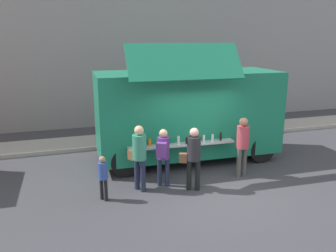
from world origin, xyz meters
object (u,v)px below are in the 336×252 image
(customer_front_ordering, at_px, (193,154))
(customer_rear_waiting, at_px, (139,152))
(customer_extra_browsing, at_px, (243,142))
(customer_mid_with_backpack, at_px, (163,152))
(food_truck_main, at_px, (188,112))
(child_near_queue, at_px, (103,174))
(trash_bin, at_px, (259,121))

(customer_front_ordering, bearing_deg, customer_rear_waiting, 97.38)
(customer_front_ordering, xyz_separation_m, customer_extra_browsing, (1.73, 0.47, 0.03))
(customer_mid_with_backpack, bearing_deg, customer_rear_waiting, 120.30)
(food_truck_main, bearing_deg, child_near_queue, -142.21)
(customer_extra_browsing, bearing_deg, trash_bin, -56.38)
(customer_front_ordering, bearing_deg, food_truck_main, 7.26)
(trash_bin, height_order, child_near_queue, child_near_queue)
(trash_bin, distance_m, child_near_queue, 8.59)
(trash_bin, height_order, customer_rear_waiting, customer_rear_waiting)
(customer_front_ordering, bearing_deg, trash_bin, -22.03)
(food_truck_main, xyz_separation_m, child_near_queue, (-3.08, -2.23, -0.91))
(food_truck_main, bearing_deg, customer_mid_with_backpack, -125.01)
(customer_rear_waiting, bearing_deg, customer_mid_with_backpack, -27.21)
(customer_rear_waiting, relative_size, customer_extra_browsing, 1.01)
(trash_bin, distance_m, customer_mid_with_backpack, 7.04)
(customer_mid_with_backpack, xyz_separation_m, customer_extra_browsing, (2.42, 0.02, 0.06))
(food_truck_main, bearing_deg, trash_bin, 30.89)
(customer_mid_with_backpack, xyz_separation_m, child_near_queue, (-1.66, -0.34, -0.30))
(customer_mid_with_backpack, distance_m, child_near_queue, 1.72)
(food_truck_main, relative_size, trash_bin, 6.48)
(customer_front_ordering, height_order, customer_rear_waiting, customer_rear_waiting)
(food_truck_main, relative_size, customer_rear_waiting, 3.31)
(customer_front_ordering, xyz_separation_m, customer_mid_with_backpack, (-0.69, 0.45, -0.03))
(trash_bin, xyz_separation_m, customer_extra_browsing, (-3.20, -4.19, 0.60))
(customer_rear_waiting, xyz_separation_m, child_near_queue, (-0.99, -0.31, -0.36))
(customer_mid_with_backpack, bearing_deg, food_truck_main, -9.57)
(customer_front_ordering, relative_size, customer_rear_waiting, 0.96)
(customer_front_ordering, xyz_separation_m, customer_rear_waiting, (-1.36, 0.42, 0.04))
(customer_mid_with_backpack, relative_size, child_near_queue, 1.39)
(trash_bin, xyz_separation_m, child_near_queue, (-7.29, -4.55, 0.24))
(trash_bin, height_order, customer_front_ordering, customer_front_ordering)
(trash_bin, relative_size, child_near_queue, 0.79)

